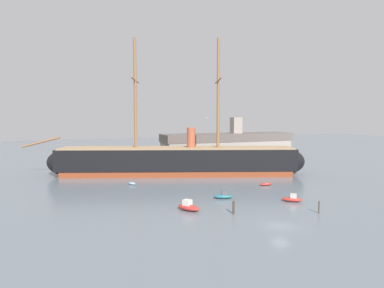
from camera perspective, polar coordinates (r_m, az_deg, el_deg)
ground_plane at (r=52.79m, az=14.08°, el=-12.77°), size 400.00×400.00×0.00m
tall_ship at (r=92.42m, az=-2.43°, el=-2.71°), size 71.08×29.67×35.45m
motorboat_foreground_left at (r=59.00m, az=-0.58°, el=-10.13°), size 3.74×4.51×1.77m
motorboat_foreground_right at (r=67.26m, az=15.93°, el=-8.54°), size 3.71×3.34×1.49m
motorboat_near_centre at (r=67.37m, az=5.14°, el=-8.35°), size 3.87×2.65×1.50m
dinghy_mid_right at (r=80.83m, az=11.89°, el=-6.37°), size 2.87×1.33×0.67m
dinghy_alongside_bow at (r=81.36m, az=-9.71°, el=-6.31°), size 1.85×2.50×0.54m
dinghy_far_right at (r=110.90m, az=10.78°, el=-3.37°), size 1.35×2.69×0.62m
sailboat_distant_centre at (r=108.63m, az=-3.60°, el=-3.41°), size 3.35×3.49×4.85m
mooring_piling_nearest at (r=57.32m, az=6.75°, el=-10.17°), size 0.35×0.35×2.09m
mooring_piling_left_pair at (r=60.75m, az=19.89°, el=-9.60°), size 0.25×0.25×2.03m
dockside_warehouse_right at (r=121.61m, az=5.78°, el=-0.50°), size 49.49×12.15×14.91m
seagull_in_flight at (r=65.39m, az=2.48°, el=4.27°), size 0.71×0.92×0.13m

